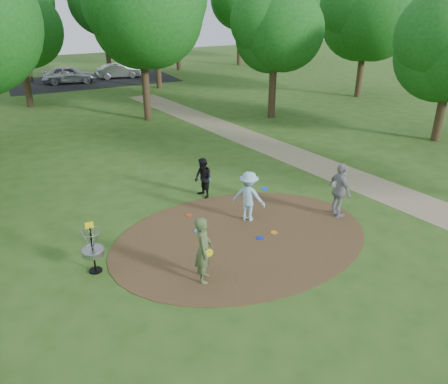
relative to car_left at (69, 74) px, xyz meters
name	(u,v)px	position (x,y,z in m)	size (l,w,h in m)	color
ground	(242,238)	(0.09, -29.49, -0.74)	(100.00, 100.00, 0.00)	#2D5119
dirt_clearing	(242,237)	(0.09, -29.49, -0.73)	(8.40, 8.40, 0.02)	#47301C
footpath	(353,179)	(6.59, -27.49, -0.74)	(2.00, 40.00, 0.01)	#8C7A5B
parking_lot	(94,80)	(2.09, 0.51, -0.74)	(14.00, 8.00, 0.01)	black
player_observer_with_disc	(203,250)	(-1.91, -30.95, 0.20)	(0.72, 0.82, 1.88)	#4F6138
player_throwing_with_disc	(249,196)	(0.88, -28.55, 0.13)	(1.37, 1.28, 1.74)	#98CAE2
player_walking_with_disc	(203,178)	(0.31, -26.20, 0.02)	(0.65, 0.80, 1.54)	black
player_waiting_with_disc	(340,191)	(3.74, -29.75, 0.22)	(0.63, 1.18, 1.94)	#959497
disc_ground_cyan	(197,231)	(-1.00, -28.49, -0.72)	(0.22, 0.22, 0.02)	#19A1C8
disc_ground_blue	(260,238)	(0.56, -29.83, -0.72)	(0.22, 0.22, 0.02)	#0C26D4
disc_ground_red	(189,215)	(-0.79, -27.35, -0.72)	(0.22, 0.22, 0.02)	red
car_left	(69,74)	(0.00, 0.00, 0.00)	(1.76, 4.37, 1.49)	#9FA2A6
car_right	(119,71)	(4.44, 0.57, -0.11)	(1.35, 3.87, 1.28)	#979B9E
disc_ground_orange	(274,232)	(1.15, -29.74, -0.72)	(0.22, 0.22, 0.02)	orange
disc_golf_basket	(92,244)	(-4.41, -29.19, 0.13)	(0.63, 0.63, 1.54)	black
tree_ring	(179,30)	(2.83, -18.28, 4.61)	(37.65, 45.63, 9.73)	#332316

